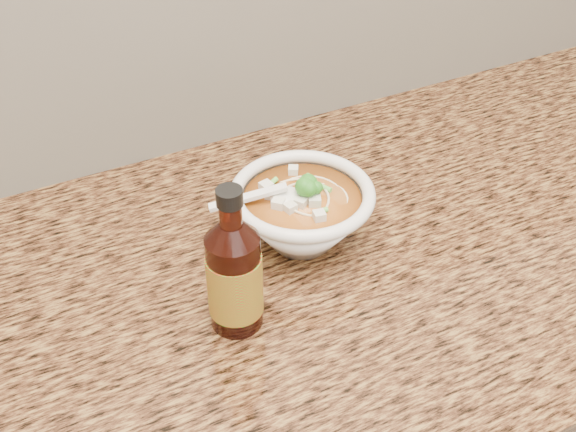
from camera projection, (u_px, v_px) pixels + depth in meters
name	position (u px, v px, depth m)	size (l,w,h in m)	color
counter_slab	(262.00, 285.00, 0.91)	(4.00, 0.68, 0.04)	olive
soup_bowl	(302.00, 214.00, 0.92)	(0.21, 0.18, 0.10)	white
hot_sauce_bottle	(234.00, 276.00, 0.79)	(0.07, 0.07, 0.19)	black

